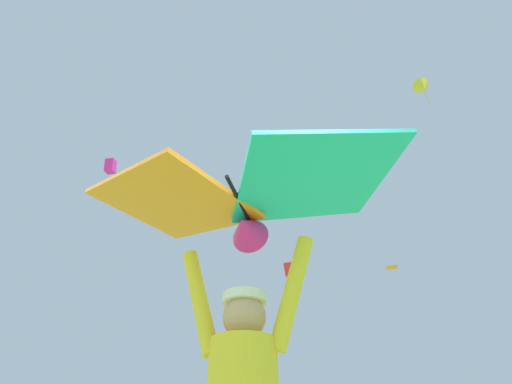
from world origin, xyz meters
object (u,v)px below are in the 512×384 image
at_px(held_stunt_kite, 242,200).
at_px(distant_kite_red_high_right, 289,270).
at_px(distant_kite_magenta_low_left, 110,166).
at_px(distant_kite_yellow_mid_left, 423,87).
at_px(distant_kite_orange_mid_right, 392,267).

height_order(held_stunt_kite, distant_kite_red_high_right, distant_kite_red_high_right).
relative_size(distant_kite_magenta_low_left, distant_kite_red_high_right, 1.05).
bearing_deg(distant_kite_yellow_mid_left, held_stunt_kite, -131.05).
relative_size(distant_kite_yellow_mid_left, distant_kite_magenta_low_left, 2.00).
distance_m(distant_kite_magenta_low_left, distant_kite_orange_mid_right, 22.15).
xyz_separation_m(distant_kite_yellow_mid_left, distant_kite_magenta_low_left, (-20.86, 4.87, -1.34)).
bearing_deg(distant_kite_yellow_mid_left, distant_kite_orange_mid_right, 91.64).
bearing_deg(held_stunt_kite, distant_kite_magenta_low_left, 124.27).
bearing_deg(distant_kite_orange_mid_right, distant_kite_yellow_mid_left, -88.36).
distance_m(distant_kite_red_high_right, distant_kite_orange_mid_right, 8.45).
xyz_separation_m(held_stunt_kite, distant_kite_magenta_low_left, (-11.02, 16.17, 15.37)).
relative_size(distant_kite_yellow_mid_left, distant_kite_orange_mid_right, 1.95).
height_order(distant_kite_yellow_mid_left, distant_kite_magenta_low_left, distant_kite_yellow_mid_left).
distance_m(held_stunt_kite, distant_kite_yellow_mid_left, 22.46).
bearing_deg(distant_kite_yellow_mid_left, distant_kite_magenta_low_left, 166.87).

